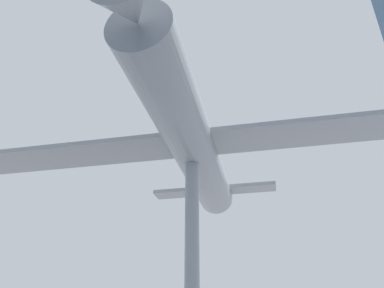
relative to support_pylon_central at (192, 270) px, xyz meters
name	(u,v)px	position (x,y,z in m)	size (l,w,h in m)	color
support_pylon_central	(192,270)	(0.00, 0.00, 0.00)	(0.51, 0.51, 7.69)	#999EA3
suspended_airplane	(191,141)	(0.03, 0.25, 4.74)	(19.93, 14.56, 2.84)	#93999E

